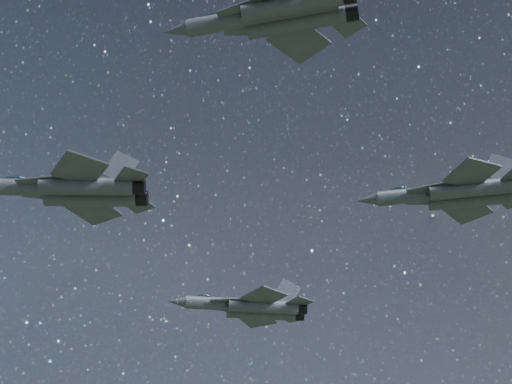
{
  "coord_description": "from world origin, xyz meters",
  "views": [
    {
      "loc": [
        1.91,
        -57.72,
        104.38
      ],
      "look_at": [
        -1.2,
        -1.8,
        140.78
      ],
      "focal_mm": 50.0,
      "sensor_mm": 36.0,
      "label": 1
    }
  ],
  "objects": [
    {
      "name": "jet_lead",
      "position": [
        -17.24,
        -5.71,
        139.08
      ],
      "size": [
        17.18,
        12.12,
        4.35
      ],
      "rotation": [
        0.0,
        0.0,
        0.07
      ],
      "color": "#363B44"
    },
    {
      "name": "jet_left",
      "position": [
        -3.03,
        19.97,
        138.77
      ],
      "size": [
        17.31,
        11.94,
        4.34
      ],
      "rotation": [
        0.0,
        0.0,
        0.18
      ],
      "color": "#363B44"
    },
    {
      "name": "jet_right",
      "position": [
        1.48,
        -21.01,
        143.77
      ],
      "size": [
        15.51,
        10.71,
        3.89
      ],
      "rotation": [
        0.0,
        0.0,
        -0.18
      ],
      "color": "#363B44"
    },
    {
      "name": "jet_slot",
      "position": [
        17.73,
        -0.48,
        140.83
      ],
      "size": [
        16.6,
        11.58,
        4.18
      ],
      "rotation": [
        0.0,
        0.0,
        -0.13
      ],
      "color": "#363B44"
    }
  ]
}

